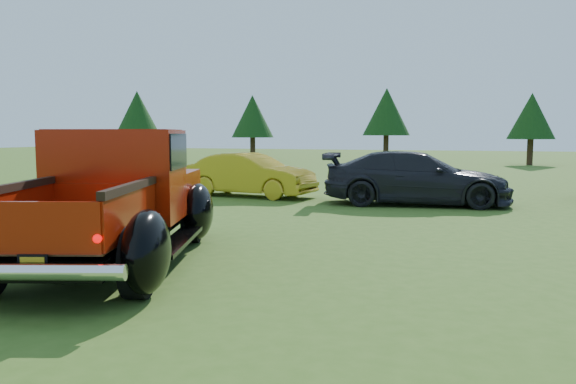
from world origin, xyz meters
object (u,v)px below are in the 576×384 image
at_px(pickup_truck, 117,198).
at_px(show_car_grey, 416,178).
at_px(tree_far_west, 137,113).
at_px(tree_mid_right, 532,116).
at_px(show_car_red, 140,172).
at_px(tree_west, 253,117).
at_px(show_car_yellow, 250,175).
at_px(tree_mid_left, 387,112).

height_order(pickup_truck, show_car_grey, pickup_truck).
bearing_deg(tree_far_west, tree_mid_right, -0.00).
bearing_deg(show_car_red, tree_west, 3.82).
xyz_separation_m(tree_west, tree_mid_right, (18.00, 1.00, -0.14)).
bearing_deg(tree_far_west, show_car_red, -56.07).
bearing_deg(show_car_yellow, tree_far_west, 47.53).
distance_m(show_car_red, show_car_grey, 9.47).
height_order(tree_west, show_car_red, tree_west).
relative_size(pickup_truck, show_car_grey, 1.14).
relative_size(tree_mid_left, show_car_grey, 1.01).
relative_size(show_car_yellow, show_car_grey, 0.81).
relative_size(tree_west, tree_mid_left, 0.92).
relative_size(tree_far_west, tree_mid_left, 1.04).
bearing_deg(tree_far_west, pickup_truck, -56.69).
height_order(tree_mid_left, show_car_yellow, tree_mid_left).
relative_size(tree_mid_left, pickup_truck, 0.89).
distance_m(pickup_truck, show_car_yellow, 8.68).
xyz_separation_m(pickup_truck, show_car_red, (-5.81, 9.34, -0.32)).
distance_m(tree_west, show_car_red, 20.53).
distance_m(tree_west, tree_mid_left, 9.22).
distance_m(tree_far_west, show_car_grey, 32.37).
bearing_deg(tree_mid_left, tree_mid_right, -6.34).
xyz_separation_m(tree_west, tree_mid_left, (9.00, 2.00, 0.27)).
bearing_deg(show_car_yellow, tree_mid_right, -16.48).
relative_size(tree_west, show_car_red, 1.27).
relative_size(tree_mid_right, pickup_truck, 0.78).
bearing_deg(tree_mid_right, show_car_red, -123.56).
distance_m(tree_mid_left, show_car_red, 22.67).
xyz_separation_m(tree_mid_left, show_car_red, (-4.90, -21.96, -2.77)).
bearing_deg(pickup_truck, tree_mid_left, 73.59).
bearing_deg(tree_west, show_car_yellow, -67.71).
relative_size(tree_west, show_car_yellow, 1.15).
bearing_deg(tree_mid_right, show_car_grey, -101.52).
height_order(tree_mid_right, show_car_yellow, tree_mid_right).
xyz_separation_m(pickup_truck, show_car_yellow, (-1.41, 8.56, -0.27)).
relative_size(tree_west, pickup_truck, 0.82).
xyz_separation_m(tree_far_west, pickup_truck, (19.91, -30.29, -2.59)).
relative_size(tree_mid_left, show_car_yellow, 1.25).
xyz_separation_m(tree_mid_left, pickup_truck, (0.91, -31.29, -2.45)).
xyz_separation_m(tree_far_west, tree_west, (10.00, -1.00, -0.41)).
relative_size(tree_west, show_car_grey, 0.93).
bearing_deg(show_car_yellow, tree_mid_left, 5.87).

